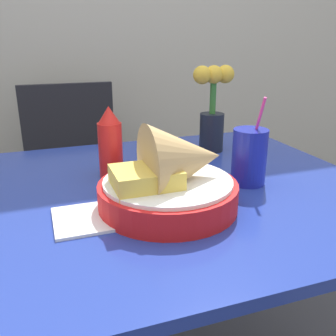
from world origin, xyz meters
TOP-DOWN VIEW (x-y plane):
  - dining_table at (0.00, 0.00)m, footprint 0.97×0.87m
  - chair_far_window at (-0.17, 0.80)m, footprint 0.40×0.40m
  - food_basket at (-0.04, -0.11)m, footprint 0.30×0.30m
  - ketchup_bottle at (-0.13, 0.12)m, footprint 0.06×0.06m
  - drink_cup at (0.18, -0.05)m, footprint 0.08×0.08m
  - flower_vase at (0.22, 0.24)m, footprint 0.13×0.08m
  - napkin at (-0.21, -0.11)m, footprint 0.17×0.14m

SIDE VIEW (x-z plane):
  - chair_far_window at x=-0.17m, z-range 0.08..0.97m
  - dining_table at x=0.00m, z-range 0.26..1.00m
  - napkin at x=-0.21m, z-range 0.74..0.74m
  - food_basket at x=-0.04m, z-range 0.71..0.89m
  - drink_cup at x=0.18m, z-range 0.69..0.91m
  - ketchup_bottle at x=-0.13m, z-range 0.73..0.92m
  - flower_vase at x=0.22m, z-range 0.74..1.00m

